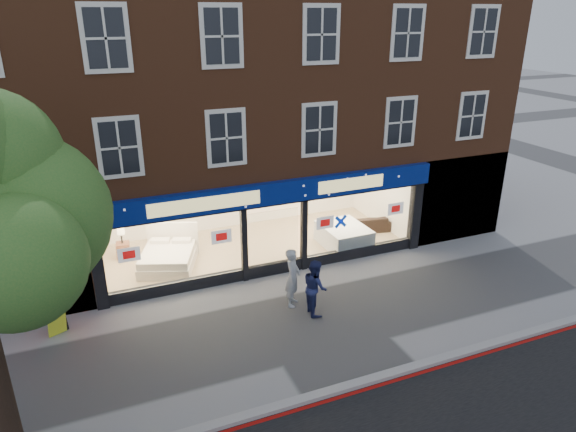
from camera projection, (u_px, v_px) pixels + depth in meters
ground at (313, 320)px, 14.68m from camera, size 120.00×120.00×0.00m
kerb_line at (370, 388)px, 12.02m from camera, size 60.00×0.10×0.01m
kerb_stone at (365, 381)px, 12.17m from camera, size 60.00×0.25×0.12m
showroom_floor at (254, 247)px, 19.17m from camera, size 11.00×4.50×0.10m
building at (233, 59)px, 18.16m from camera, size 19.00×8.26×10.30m
display_bed at (168, 256)px, 17.54m from camera, size 2.40×2.62×1.21m
bedside_table at (123, 250)px, 18.15m from camera, size 0.50×0.50×0.55m
mattress_stack at (343, 236)px, 19.04m from camera, size 1.56×1.96×0.76m
sofa at (366, 223)px, 20.39m from camera, size 2.17×1.21×0.60m
a_board at (57, 322)px, 13.94m from camera, size 0.58×0.49×0.76m
pedestrian_grey at (293, 277)px, 15.17m from camera, size 0.73×0.79×1.82m
pedestrian_blue at (315, 287)px, 14.79m from camera, size 0.71×0.87×1.68m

